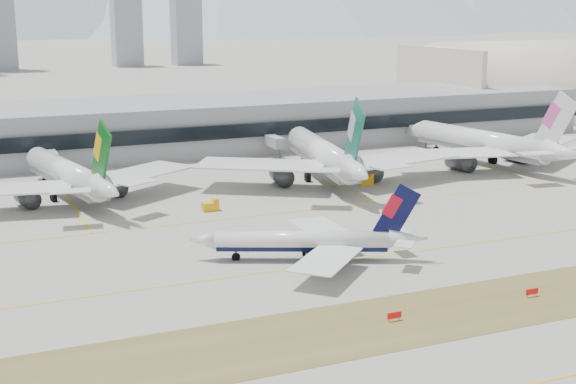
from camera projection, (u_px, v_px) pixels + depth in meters
name	position (u px, v px, depth m)	size (l,w,h in m)	color
ground	(341.00, 252.00, 144.05)	(3000.00, 3000.00, 0.00)	gray
apron_markings	(546.00, 376.00, 95.82)	(360.00, 122.22, 0.06)	brown
taxiing_airliner	(310.00, 242.00, 138.61)	(39.17, 33.23, 13.94)	white
widebody_eva	(69.00, 176.00, 181.35)	(58.70, 58.17, 21.27)	white
widebody_cathay	(325.00, 157.00, 200.49)	(66.87, 66.24, 24.21)	white
widebody_china_air	(487.00, 144.00, 220.74)	(63.92, 63.24, 23.09)	white
terminal	(170.00, 126.00, 245.00)	(280.00, 43.10, 15.00)	gray
hangar	(529.00, 115.00, 324.53)	(91.00, 60.00, 60.00)	beige
hold_sign_left	(394.00, 315.00, 112.18)	(2.20, 0.15, 1.35)	red
hold_sign_right	(532.00, 292.00, 121.52)	(2.20, 0.15, 1.35)	red
gse_b	(211.00, 206.00, 173.06)	(3.55, 2.00, 2.60)	#EFA70C
gse_c	(366.00, 180.00, 198.41)	(3.55, 2.00, 2.60)	#EFA70C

